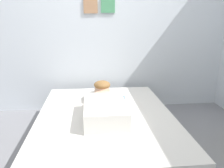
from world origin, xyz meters
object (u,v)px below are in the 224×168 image
person_lying (104,105)px  cell_phone (109,118)px  pillow (104,94)px  coffee_cup (119,98)px  bed (106,130)px

person_lying → cell_phone: person_lying is taller
pillow → coffee_cup: bearing=-28.9°
person_lying → bed: bearing=-31.2°
pillow → coffee_cup: (0.18, -0.10, -0.02)m
bed → pillow: bearing=88.0°
person_lying → cell_phone: (0.04, -0.13, -0.10)m
bed → pillow: size_ratio=3.72×
coffee_cup → pillow: bearing=151.1°
person_lying → cell_phone: bearing=-72.6°
person_lying → coffee_cup: 0.44m
bed → cell_phone: cell_phone is taller
bed → person_lying: 0.30m
bed → cell_phone: bearing=-77.2°
bed → coffee_cup: bearing=62.8°
person_lying → pillow: bearing=86.3°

